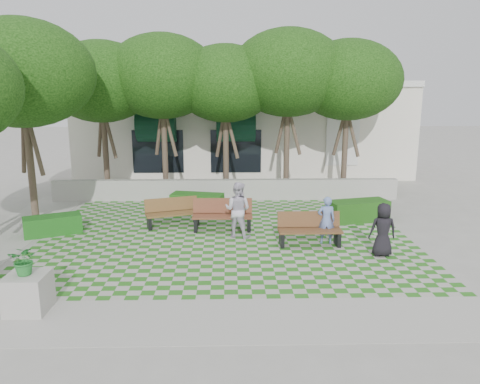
{
  "coord_description": "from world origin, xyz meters",
  "views": [
    {
      "loc": [
        0.13,
        -13.78,
        4.84
      ],
      "look_at": [
        0.5,
        1.5,
        1.4
      ],
      "focal_mm": 35.0,
      "sensor_mm": 36.0,
      "label": 1
    }
  ],
  "objects_px": {
    "hedge_midleft": "(197,202)",
    "hedge_west": "(53,225)",
    "person_blue": "(326,220)",
    "bench_east": "(309,230)",
    "bench_west": "(172,213)",
    "hedge_east": "(358,211)",
    "planter_front": "(27,285)",
    "person_dark": "(383,230)",
    "person_white": "(238,210)",
    "bench_mid": "(222,215)"
  },
  "relations": [
    {
      "from": "hedge_east",
      "to": "person_dark",
      "type": "distance_m",
      "value": 3.7
    },
    {
      "from": "bench_west",
      "to": "person_blue",
      "type": "xyz_separation_m",
      "value": [
        5.06,
        -2.03,
        0.28
      ]
    },
    {
      "from": "bench_east",
      "to": "bench_mid",
      "type": "bearing_deg",
      "value": 148.27
    },
    {
      "from": "person_dark",
      "to": "bench_west",
      "type": "bearing_deg",
      "value": -26.12
    },
    {
      "from": "person_blue",
      "to": "hedge_west",
      "type": "bearing_deg",
      "value": -3.07
    },
    {
      "from": "bench_west",
      "to": "person_white",
      "type": "bearing_deg",
      "value": -46.7
    },
    {
      "from": "bench_west",
      "to": "bench_mid",
      "type": "bearing_deg",
      "value": -33.95
    },
    {
      "from": "hedge_midleft",
      "to": "person_dark",
      "type": "height_order",
      "value": "person_dark"
    },
    {
      "from": "person_white",
      "to": "person_blue",
      "type": "bearing_deg",
      "value": -173.52
    },
    {
      "from": "bench_mid",
      "to": "person_blue",
      "type": "xyz_separation_m",
      "value": [
        3.28,
        -1.51,
        0.24
      ]
    },
    {
      "from": "hedge_west",
      "to": "person_blue",
      "type": "bearing_deg",
      "value": -7.38
    },
    {
      "from": "bench_east",
      "to": "hedge_midleft",
      "type": "xyz_separation_m",
      "value": [
        -3.77,
        4.16,
        -0.14
      ]
    },
    {
      "from": "hedge_midleft",
      "to": "person_dark",
      "type": "distance_m",
      "value": 7.73
    },
    {
      "from": "bench_mid",
      "to": "person_white",
      "type": "relative_size",
      "value": 1.12
    },
    {
      "from": "hedge_west",
      "to": "hedge_midleft",
      "type": "bearing_deg",
      "value": 31.62
    },
    {
      "from": "person_white",
      "to": "bench_west",
      "type": "bearing_deg",
      "value": -7.27
    },
    {
      "from": "planter_front",
      "to": "person_white",
      "type": "relative_size",
      "value": 0.83
    },
    {
      "from": "person_dark",
      "to": "person_white",
      "type": "distance_m",
      "value": 4.59
    },
    {
      "from": "bench_west",
      "to": "person_blue",
      "type": "height_order",
      "value": "person_blue"
    },
    {
      "from": "hedge_east",
      "to": "person_blue",
      "type": "bearing_deg",
      "value": -124.3
    },
    {
      "from": "person_dark",
      "to": "person_white",
      "type": "xyz_separation_m",
      "value": [
        -4.18,
        1.9,
        0.13
      ]
    },
    {
      "from": "hedge_east",
      "to": "bench_east",
      "type": "bearing_deg",
      "value": -130.41
    },
    {
      "from": "bench_east",
      "to": "planter_front",
      "type": "xyz_separation_m",
      "value": [
        -6.93,
        -4.26,
        0.12
      ]
    },
    {
      "from": "hedge_midleft",
      "to": "planter_front",
      "type": "distance_m",
      "value": 9.0
    },
    {
      "from": "bench_east",
      "to": "person_white",
      "type": "height_order",
      "value": "person_white"
    },
    {
      "from": "bench_east",
      "to": "hedge_east",
      "type": "height_order",
      "value": "bench_east"
    },
    {
      "from": "person_dark",
      "to": "planter_front",
      "type": "bearing_deg",
      "value": 20.11
    },
    {
      "from": "bench_west",
      "to": "person_dark",
      "type": "bearing_deg",
      "value": -43.74
    },
    {
      "from": "hedge_east",
      "to": "planter_front",
      "type": "bearing_deg",
      "value": -143.0
    },
    {
      "from": "bench_west",
      "to": "person_white",
      "type": "relative_size",
      "value": 1.08
    },
    {
      "from": "bench_east",
      "to": "bench_west",
      "type": "xyz_separation_m",
      "value": [
        -4.52,
        2.17,
        -0.02
      ]
    },
    {
      "from": "person_blue",
      "to": "bench_mid",
      "type": "bearing_deg",
      "value": -20.43
    },
    {
      "from": "person_blue",
      "to": "person_white",
      "type": "distance_m",
      "value": 2.87
    },
    {
      "from": "bench_east",
      "to": "person_dark",
      "type": "bearing_deg",
      "value": -27.8
    },
    {
      "from": "person_blue",
      "to": "person_dark",
      "type": "xyz_separation_m",
      "value": [
        1.42,
        -1.14,
        0.03
      ]
    },
    {
      "from": "person_blue",
      "to": "person_white",
      "type": "relative_size",
      "value": 0.83
    },
    {
      "from": "planter_front",
      "to": "person_blue",
      "type": "relative_size",
      "value": 1.0
    },
    {
      "from": "bench_east",
      "to": "hedge_west",
      "type": "xyz_separation_m",
      "value": [
        -8.43,
        1.3,
        -0.18
      ]
    },
    {
      "from": "hedge_west",
      "to": "person_dark",
      "type": "distance_m",
      "value": 10.65
    },
    {
      "from": "bench_mid",
      "to": "hedge_west",
      "type": "bearing_deg",
      "value": -175.85
    },
    {
      "from": "hedge_east",
      "to": "hedge_midleft",
      "type": "height_order",
      "value": "hedge_east"
    },
    {
      "from": "bench_mid",
      "to": "bench_west",
      "type": "xyz_separation_m",
      "value": [
        -1.78,
        0.52,
        -0.04
      ]
    },
    {
      "from": "hedge_midleft",
      "to": "hedge_west",
      "type": "distance_m",
      "value": 5.47
    },
    {
      "from": "bench_west",
      "to": "person_dark",
      "type": "xyz_separation_m",
      "value": [
        6.48,
        -3.17,
        0.31
      ]
    },
    {
      "from": "hedge_east",
      "to": "hedge_midleft",
      "type": "bearing_deg",
      "value": 166.04
    },
    {
      "from": "bench_east",
      "to": "hedge_west",
      "type": "bearing_deg",
      "value": 170.57
    },
    {
      "from": "person_white",
      "to": "person_dark",
      "type": "bearing_deg",
      "value": 177.38
    },
    {
      "from": "bench_west",
      "to": "hedge_east",
      "type": "bearing_deg",
      "value": -13.46
    },
    {
      "from": "bench_west",
      "to": "person_white",
      "type": "xyz_separation_m",
      "value": [
        2.3,
        -1.27,
        0.44
      ]
    },
    {
      "from": "bench_east",
      "to": "planter_front",
      "type": "relative_size",
      "value": 1.29
    }
  ]
}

